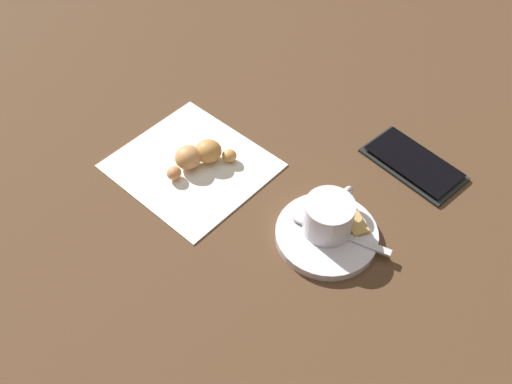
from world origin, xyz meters
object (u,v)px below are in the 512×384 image
Objects in this scene: croissant at (199,156)px; cell_phone at (413,163)px; teaspoon at (324,227)px; saucer at (328,232)px; espresso_cup at (329,216)px; napkin at (191,165)px; sugar_packet at (351,215)px.

croissant reaches higher than cell_phone.
saucer is at bearing -169.38° from teaspoon.
saucer is at bearing 138.12° from espresso_cup.
saucer reaches higher than cell_phone.
teaspoon is 0.86× the size of cell_phone.
napkin is (0.20, -0.01, -0.01)m from teaspoon.
croissant is (-0.01, -0.01, 0.02)m from napkin.
sugar_packet is (-0.02, -0.03, 0.00)m from teaspoon.
napkin is 0.30m from cell_phone.
napkin is at bearing -1.93° from teaspoon.
espresso_cup is at bearing 98.45° from sugar_packet.
teaspoon is at bearing 178.07° from napkin.
teaspoon is 0.17m from cell_phone.
napkin is 0.02m from croissant.
saucer is 1.53× the size of espresso_cup.
napkin is at bearing 42.55° from croissant.
sugar_packet is at bearing -121.98° from teaspoon.
napkin is at bearing -1.56° from saucer.
cell_phone is (-0.05, -0.17, -0.01)m from teaspoon.
espresso_cup is at bearing -41.88° from saucer.
espresso_cup reaches higher than saucer.
croissant is at bearing -3.12° from espresso_cup.
teaspoon is at bearing 10.62° from saucer.
saucer reaches higher than napkin.
sugar_packet is at bearing -175.13° from croissant.
teaspoon reaches higher than cell_phone.
teaspoon reaches higher than saucer.
sugar_packet is 0.22m from croissant.
cell_phone is (-0.03, -0.13, -0.01)m from sugar_packet.
sugar_packet is (-0.01, -0.03, 0.01)m from saucer.
espresso_cup is 0.94× the size of croissant.
espresso_cup is at bearing 176.88° from croissant.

